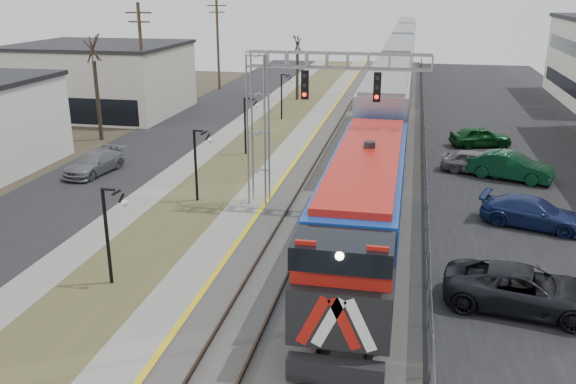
# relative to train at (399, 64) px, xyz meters

# --- Properties ---
(street_west) EXTENTS (7.00, 120.00, 0.04)m
(street_west) POSITION_rel_train_xyz_m (-17.00, -33.91, -2.92)
(street_west) COLOR black
(street_west) RESTS_ON ground
(sidewalk) EXTENTS (2.00, 120.00, 0.08)m
(sidewalk) POSITION_rel_train_xyz_m (-12.50, -33.91, -2.90)
(sidewalk) COLOR gray
(sidewalk) RESTS_ON ground
(grass_median) EXTENTS (4.00, 120.00, 0.06)m
(grass_median) POSITION_rel_train_xyz_m (-9.50, -33.91, -2.91)
(grass_median) COLOR #464B28
(grass_median) RESTS_ON ground
(platform) EXTENTS (2.00, 120.00, 0.24)m
(platform) POSITION_rel_train_xyz_m (-6.50, -33.91, -2.82)
(platform) COLOR gray
(platform) RESTS_ON ground
(ballast_bed) EXTENTS (8.00, 120.00, 0.20)m
(ballast_bed) POSITION_rel_train_xyz_m (-1.50, -33.91, -2.84)
(ballast_bed) COLOR #595651
(ballast_bed) RESTS_ON ground
(parking_lot) EXTENTS (16.00, 120.00, 0.04)m
(parking_lot) POSITION_rel_train_xyz_m (10.50, -33.91, -2.92)
(parking_lot) COLOR black
(parking_lot) RESTS_ON ground
(platform_edge) EXTENTS (0.24, 120.00, 0.01)m
(platform_edge) POSITION_rel_train_xyz_m (-5.62, -33.91, -2.69)
(platform_edge) COLOR gold
(platform_edge) RESTS_ON platform
(track_near) EXTENTS (1.58, 120.00, 0.15)m
(track_near) POSITION_rel_train_xyz_m (-3.50, -33.91, -2.66)
(track_near) COLOR #2D2119
(track_near) RESTS_ON ballast_bed
(track_far) EXTENTS (1.58, 120.00, 0.15)m
(track_far) POSITION_rel_train_xyz_m (-0.00, -33.91, -2.66)
(track_far) COLOR #2D2119
(track_far) RESTS_ON ballast_bed
(train) EXTENTS (3.00, 108.65, 5.33)m
(train) POSITION_rel_train_xyz_m (0.00, 0.00, 0.00)
(train) COLOR #123C98
(train) RESTS_ON ground
(signal_gantry) EXTENTS (9.00, 1.07, 8.15)m
(signal_gantry) POSITION_rel_train_xyz_m (-4.28, -40.92, 2.65)
(signal_gantry) COLOR gray
(signal_gantry) RESTS_ON ground
(lampposts) EXTENTS (0.14, 62.14, 4.00)m
(lampposts) POSITION_rel_train_xyz_m (-9.50, -50.62, -0.94)
(lampposts) COLOR black
(lampposts) RESTS_ON ground
(fence) EXTENTS (0.04, 120.00, 1.60)m
(fence) POSITION_rel_train_xyz_m (2.70, -33.91, -2.14)
(fence) COLOR gray
(fence) RESTS_ON ground
(bare_trees) EXTENTS (12.30, 42.30, 5.95)m
(bare_trees) POSITION_rel_train_xyz_m (-18.16, -29.99, -0.24)
(bare_trees) COLOR #382D23
(bare_trees) RESTS_ON ground
(car_lot_c) EXTENTS (5.96, 3.43, 1.56)m
(car_lot_c) POSITION_rel_train_xyz_m (6.04, -49.79, -2.16)
(car_lot_c) COLOR black
(car_lot_c) RESTS_ON ground
(car_lot_d) EXTENTS (5.32, 3.44, 1.44)m
(car_lot_d) POSITION_rel_train_xyz_m (7.77, -41.23, -2.22)
(car_lot_d) COLOR navy
(car_lot_d) RESTS_ON ground
(car_lot_e) EXTENTS (4.50, 2.67, 1.43)m
(car_lot_e) POSITION_rel_train_xyz_m (5.84, -32.50, -2.22)
(car_lot_e) COLOR slate
(car_lot_e) RESTS_ON ground
(car_lot_f) EXTENTS (5.23, 3.35, 1.63)m
(car_lot_f) POSITION_rel_train_xyz_m (7.77, -33.39, -2.13)
(car_lot_f) COLOR #0B391F
(car_lot_f) RESTS_ON ground
(car_street_b) EXTENTS (2.55, 4.92, 1.36)m
(car_street_b) POSITION_rel_train_xyz_m (-17.54, -37.28, -2.26)
(car_street_b) COLOR slate
(car_street_b) RESTS_ON ground
(car_lot_g) EXTENTS (4.67, 2.89, 1.49)m
(car_lot_g) POSITION_rel_train_xyz_m (6.75, -25.41, -2.20)
(car_lot_g) COLOR #0D4119
(car_lot_g) RESTS_ON ground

